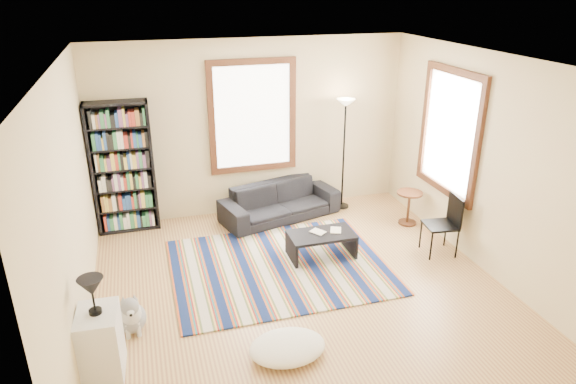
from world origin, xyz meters
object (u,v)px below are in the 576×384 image
object	(u,v)px
side_table	(408,208)
dog	(130,310)
coffee_table	(321,245)
folding_chair	(440,225)
white_cabinet	(101,343)
floor_lamp	(344,155)
sofa	(280,201)
bookshelf	(123,168)
floor_cushion	(287,347)

from	to	relation	value
side_table	dog	world-z (taller)	side_table
coffee_table	side_table	distance (m)	1.78
folding_chair	white_cabinet	bearing A→B (deg)	-158.03
folding_chair	dog	bearing A→B (deg)	-165.27
floor_lamp	coffee_table	bearing A→B (deg)	-121.29
sofa	folding_chair	size ratio (longest dim) A/B	2.22
bookshelf	floor_lamp	world-z (taller)	bookshelf
coffee_table	dog	bearing A→B (deg)	-159.92
floor_cushion	sofa	bearing A→B (deg)	75.76
bookshelf	floor_lamp	xyz separation A→B (m)	(3.46, -0.17, -0.07)
sofa	floor_cushion	bearing A→B (deg)	-119.41
floor_lamp	floor_cushion	bearing A→B (deg)	-120.22
sofa	bookshelf	bearing A→B (deg)	158.26
floor_lamp	white_cabinet	world-z (taller)	floor_lamp
bookshelf	dog	distance (m)	2.71
sofa	floor_cushion	xyz separation A→B (m)	(-0.82, -3.23, -0.18)
sofa	side_table	distance (m)	2.04
bookshelf	dog	size ratio (longest dim) A/B	4.00
floor_cushion	floor_lamp	world-z (taller)	floor_lamp
side_table	folding_chair	distance (m)	0.98
bookshelf	floor_cushion	world-z (taller)	bookshelf
floor_cushion	side_table	size ratio (longest dim) A/B	1.48
bookshelf	side_table	distance (m)	4.42
bookshelf	side_table	world-z (taller)	bookshelf
floor_cushion	side_table	world-z (taller)	side_table
floor_cushion	dog	xyz separation A→B (m)	(-1.53, 0.90, 0.15)
side_table	folding_chair	xyz separation A→B (m)	(-0.05, -0.96, 0.16)
sofa	dog	xyz separation A→B (m)	(-2.35, -2.34, -0.03)
floor_lamp	dog	bearing A→B (deg)	-144.91
coffee_table	white_cabinet	xyz separation A→B (m)	(-2.82, -1.56, 0.17)
side_table	bookshelf	bearing A→B (deg)	165.81
folding_chair	dog	xyz separation A→B (m)	(-4.18, -0.57, -0.18)
bookshelf	floor_cushion	xyz separation A→B (m)	(1.52, -3.50, -0.90)
coffee_table	folding_chair	xyz separation A→B (m)	(1.63, -0.36, 0.25)
folding_chair	white_cabinet	xyz separation A→B (m)	(-4.45, -1.20, -0.08)
bookshelf	folding_chair	bearing A→B (deg)	-25.97
coffee_table	folding_chair	world-z (taller)	folding_chair
sofa	folding_chair	distance (m)	2.55
white_cabinet	coffee_table	bearing A→B (deg)	32.02
white_cabinet	floor_cushion	bearing A→B (deg)	-5.45
floor_lamp	dog	size ratio (longest dim) A/B	3.72
white_cabinet	dog	xyz separation A→B (m)	(0.27, 0.62, -0.10)
coffee_table	dog	size ratio (longest dim) A/B	1.80
sofa	floor_lamp	xyz separation A→B (m)	(1.12, 0.10, 0.65)
floor_cushion	floor_lamp	bearing A→B (deg)	59.78
floor_cushion	dog	world-z (taller)	dog
floor_lamp	side_table	world-z (taller)	floor_lamp
floor_lamp	white_cabinet	bearing A→B (deg)	-140.70
floor_lamp	side_table	bearing A→B (deg)	-49.73
coffee_table	side_table	bearing A→B (deg)	19.85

